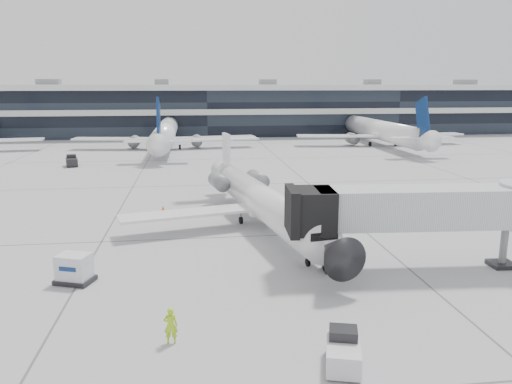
{
  "coord_description": "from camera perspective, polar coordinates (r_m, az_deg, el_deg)",
  "views": [
    {
      "loc": [
        -3.17,
        -35.95,
        11.28
      ],
      "look_at": [
        1.87,
        3.78,
        2.6
      ],
      "focal_mm": 35.0,
      "sensor_mm": 36.0,
      "label": 1
    }
  ],
  "objects": [
    {
      "name": "far_tug",
      "position": [
        74.6,
        -20.32,
        3.33
      ],
      "size": [
        2.1,
        2.82,
        1.6
      ],
      "rotation": [
        0.0,
        0.0,
        0.27
      ],
      "color": "black",
      "rests_on": "ground"
    },
    {
      "name": "bg_jet_right",
      "position": [
        98.17,
        13.88,
        5.27
      ],
      "size": [
        32.0,
        40.0,
        9.6
      ],
      "primitive_type": null,
      "color": "white",
      "rests_on": "ground"
    },
    {
      "name": "traffic_cone",
      "position": [
        46.17,
        -10.58,
        -1.83
      ],
      "size": [
        0.41,
        0.41,
        0.49
      ],
      "rotation": [
        0.0,
        0.0,
        -0.28
      ],
      "color": "#FD530D",
      "rests_on": "ground"
    },
    {
      "name": "regional_jet",
      "position": [
        40.1,
        0.57,
        -0.85
      ],
      "size": [
        22.36,
        27.88,
        6.46
      ],
      "rotation": [
        0.0,
        0.0,
        0.18
      ],
      "color": "white",
      "rests_on": "ground"
    },
    {
      "name": "ground",
      "position": [
        37.81,
        -2.1,
        -5.13
      ],
      "size": [
        220.0,
        220.0,
        0.0
      ],
      "primitive_type": "plane",
      "color": "#9B9B9E",
      "rests_on": "ground"
    },
    {
      "name": "cargo_uld",
      "position": [
        30.96,
        -20.05,
        -8.26
      ],
      "size": [
        2.43,
        2.11,
        1.67
      ],
      "rotation": [
        0.0,
        0.0,
        -0.35
      ],
      "color": "black",
      "rests_on": "ground"
    },
    {
      "name": "jet_bridge",
      "position": [
        32.36,
        19.89,
        -1.73
      ],
      "size": [
        16.6,
        4.19,
        5.33
      ],
      "rotation": [
        0.0,
        0.0,
        -0.06
      ],
      "color": "#BCBEC1",
      "rests_on": "ground"
    },
    {
      "name": "ramp_worker",
      "position": [
        23.11,
        -9.72,
        -14.8
      ],
      "size": [
        0.63,
        0.43,
        1.69
      ],
      "primitive_type": "imported",
      "rotation": [
        0.0,
        0.0,
        3.1
      ],
      "color": "#A8DC17",
      "rests_on": "ground"
    },
    {
      "name": "baggage_tug",
      "position": [
        21.52,
        9.92,
        -17.54
      ],
      "size": [
        1.92,
        2.57,
        1.46
      ],
      "rotation": [
        0.0,
        0.0,
        -0.27
      ],
      "color": "silver",
      "rests_on": "ground"
    },
    {
      "name": "terminal",
      "position": [
        118.16,
        -5.75,
        9.12
      ],
      "size": [
        170.0,
        22.0,
        10.0
      ],
      "primitive_type": "cube",
      "color": "black",
      "rests_on": "ground"
    },
    {
      "name": "bg_jet_center",
      "position": [
        91.78,
        -10.23,
        4.97
      ],
      "size": [
        32.0,
        40.0,
        9.6
      ],
      "primitive_type": null,
      "color": "white",
      "rests_on": "ground"
    }
  ]
}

